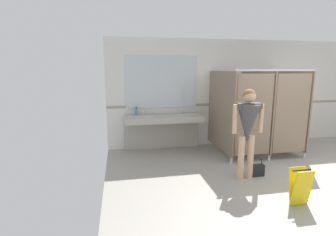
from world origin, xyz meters
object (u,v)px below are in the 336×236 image
Objects in this scene: person_standing at (248,123)px; wet_floor_sign at (300,187)px; soap_dispenser at (136,112)px; handbag at (257,170)px.

wet_floor_sign is at bearing -72.49° from person_standing.
person_standing is 7.71× the size of soap_dispenser.
person_standing reaches higher than handbag.
soap_dispenser is at bearing 131.65° from person_standing.
handbag is (0.26, 0.04, -0.89)m from person_standing.
wet_floor_sign is (2.10, -3.01, -0.67)m from soap_dispenser.
soap_dispenser is (-2.04, 1.96, 0.83)m from handbag.
handbag is 1.07m from wet_floor_sign.
wet_floor_sign is (0.06, -1.05, 0.16)m from handbag.
wet_floor_sign is (0.32, -1.01, -0.73)m from person_standing.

